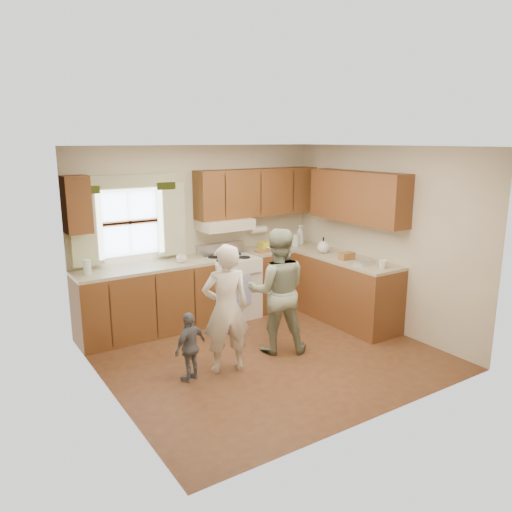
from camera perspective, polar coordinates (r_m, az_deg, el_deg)
room at (r=5.85m, az=1.32°, el=0.08°), size 3.80×3.80×3.80m
kitchen_fixtures at (r=7.14m, az=0.51°, el=-0.88°), size 3.80×2.25×2.15m
stove at (r=7.38m, az=-3.09°, el=-3.44°), size 0.76×0.67×1.07m
woman_left at (r=5.58m, az=-3.46°, el=-6.04°), size 0.61×0.47×1.48m
woman_right at (r=6.09m, az=2.45°, el=-4.02°), size 0.94×0.87×1.55m
child at (r=5.54m, az=-7.53°, el=-10.21°), size 0.49×0.35×0.77m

